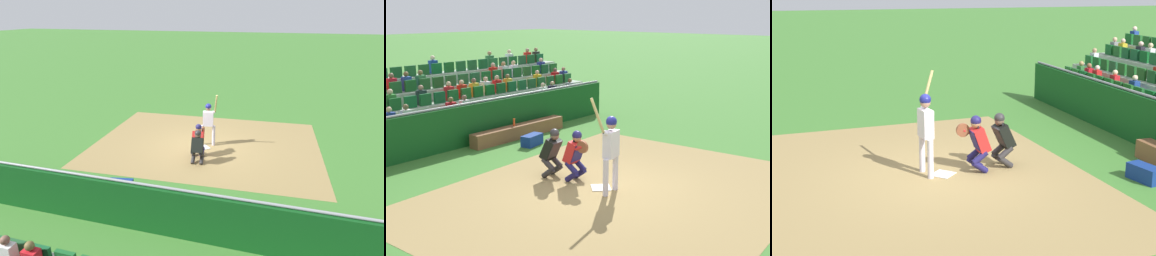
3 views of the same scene
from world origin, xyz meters
TOP-DOWN VIEW (x-y plane):
  - ground_plane at (0.00, 0.00)m, footprint 160.00×160.00m
  - infield_dirt_patch at (0.00, 0.50)m, footprint 9.58×7.49m
  - home_plate_marker at (0.00, 0.00)m, footprint 0.62×0.62m
  - batter_at_plate at (0.11, 0.34)m, footprint 0.75×0.45m
  - catcher_crouching at (-0.00, -0.78)m, footprint 0.47×0.72m
  - home_plate_umpire at (0.14, -1.43)m, footprint 0.49×0.50m
  - dugout_wall at (0.00, -5.51)m, footprint 13.94×0.24m
  - dugout_bench at (-2.08, -4.96)m, footprint 3.82×0.40m
  - water_bottle_on_bench at (-1.85, -4.98)m, footprint 0.07×0.07m
  - equipment_duffel_bag at (-1.66, -3.97)m, footprint 0.80×0.50m
  - bleacher_stand at (0.00, -9.51)m, footprint 18.60×3.62m

SIDE VIEW (x-z plane):
  - ground_plane at x=0.00m, z-range 0.00..0.00m
  - infield_dirt_patch at x=0.00m, z-range 0.00..0.01m
  - home_plate_marker at x=0.00m, z-range 0.01..0.02m
  - equipment_duffel_bag at x=-1.66m, z-range 0.00..0.34m
  - dugout_bench at x=-2.08m, z-range 0.00..0.44m
  - water_bottle_on_bench at x=-1.85m, z-range 0.44..0.68m
  - dugout_wall at x=0.00m, z-range -0.03..1.33m
  - bleacher_stand at x=0.00m, z-range -0.52..1.84m
  - home_plate_umpire at x=0.14m, z-range 0.06..1.34m
  - catcher_crouching at x=0.00m, z-range 0.07..1.37m
  - batter_at_plate at x=0.11m, z-range 0.00..2.25m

